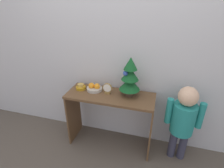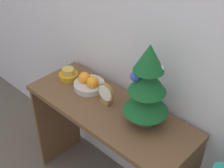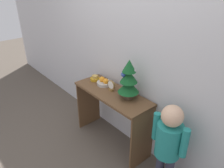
{
  "view_description": "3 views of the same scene",
  "coord_description": "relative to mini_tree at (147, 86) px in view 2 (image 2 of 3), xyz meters",
  "views": [
    {
      "loc": [
        0.51,
        -1.53,
        1.79
      ],
      "look_at": [
        0.03,
        0.17,
        0.91
      ],
      "focal_mm": 28.0,
      "sensor_mm": 36.0,
      "label": 1
    },
    {
      "loc": [
        0.96,
        -0.77,
        1.89
      ],
      "look_at": [
        -0.0,
        0.23,
        0.9
      ],
      "focal_mm": 50.0,
      "sensor_mm": 36.0,
      "label": 2
    },
    {
      "loc": [
        1.73,
        -1.29,
        2.04
      ],
      "look_at": [
        0.04,
        0.16,
        0.89
      ],
      "focal_mm": 35.0,
      "sensor_mm": 36.0,
      "label": 3
    }
  ],
  "objects": [
    {
      "name": "back_wall",
      "position": [
        -0.22,
        0.19,
        0.27
      ],
      "size": [
        7.0,
        0.05,
        2.5
      ],
      "primitive_type": "cube",
      "color": "silver",
      "rests_on": "ground_plane"
    },
    {
      "name": "console_table",
      "position": [
        -0.22,
        -0.05,
        -0.41
      ],
      "size": [
        1.05,
        0.4,
        0.75
      ],
      "color": "brown",
      "rests_on": "ground_plane"
    },
    {
      "name": "mini_tree",
      "position": [
        0.0,
        0.0,
        0.0
      ],
      "size": [
        0.24,
        0.24,
        0.47
      ],
      "color": "#4C3828",
      "rests_on": "console_table"
    },
    {
      "name": "fruit_bowl",
      "position": [
        -0.44,
        0.0,
        -0.2
      ],
      "size": [
        0.19,
        0.19,
        0.1
      ],
      "color": "#B7B2A8",
      "rests_on": "console_table"
    },
    {
      "name": "singing_bowl",
      "position": [
        -0.61,
        -0.01,
        -0.2
      ],
      "size": [
        0.12,
        0.12,
        0.07
      ],
      "color": "#B78419",
      "rests_on": "console_table"
    },
    {
      "name": "desk_clock",
      "position": [
        -0.26,
        -0.03,
        -0.17
      ],
      "size": [
        0.11,
        0.04,
        0.13
      ],
      "color": "olive",
      "rests_on": "console_table"
    }
  ]
}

